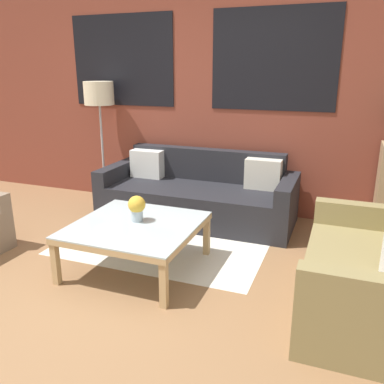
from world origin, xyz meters
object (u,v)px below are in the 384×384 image
couch_dark (198,196)px  settee_vintage (371,275)px  coffee_table (136,229)px  floor_lamp (99,99)px  flower_vase (137,207)px

couch_dark → settee_vintage: size_ratio=1.54×
coffee_table → floor_lamp: 2.27m
floor_lamp → flower_vase: floor_lamp is taller
settee_vintage → floor_lamp: (-3.21, 1.60, 1.03)m
coffee_table → floor_lamp: (-1.32, 1.57, 0.97)m
settee_vintage → coffee_table: bearing=179.1°
floor_lamp → flower_vase: 2.14m
couch_dark → floor_lamp: floor_lamp is taller
coffee_table → flower_vase: (-0.02, 0.06, 0.18)m
settee_vintage → floor_lamp: bearing=153.6°
couch_dark → coffee_table: 1.38m
settee_vintage → flower_vase: bearing=177.2°
coffee_table → floor_lamp: size_ratio=0.67×
floor_lamp → flower_vase: bearing=-49.0°
flower_vase → couch_dark: bearing=86.1°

